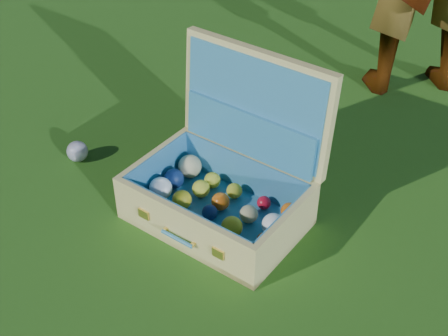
% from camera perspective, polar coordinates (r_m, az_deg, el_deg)
% --- Properties ---
extents(ground, '(60.00, 60.00, 0.00)m').
position_cam_1_polar(ground, '(2.00, 0.62, -4.16)').
color(ground, '#215114').
rests_on(ground, ground).
extents(stray_ball, '(0.08, 0.08, 0.08)m').
position_cam_1_polar(stray_ball, '(2.26, -13.26, 1.49)').
color(stray_ball, teal).
rests_on(stray_ball, ground).
extents(suitcase, '(0.61, 0.54, 0.50)m').
position_cam_1_polar(suitcase, '(1.93, 0.36, -0.53)').
color(suitcase, '#DECE77').
rests_on(suitcase, ground).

